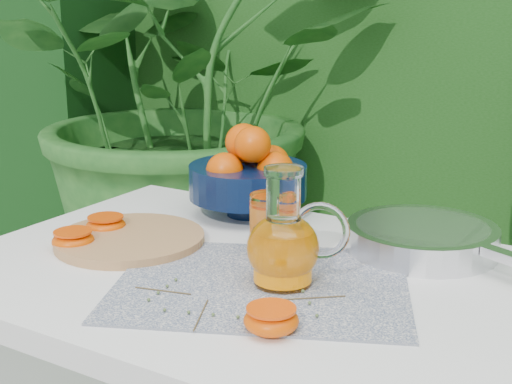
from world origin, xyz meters
The scene contains 10 objects.
potted_plant_left centered at (-1.02, 1.24, 0.85)m, with size 1.70×1.70×1.70m, color #1D551E.
white_table centered at (0.02, -0.02, 0.67)m, with size 1.00×0.70×0.75m.
placemat centered at (0.07, -0.07, 0.75)m, with size 0.46×0.36×0.00m, color #0C1E46.
cutting_board centered at (-0.24, -0.03, 0.76)m, with size 0.28×0.28×0.02m, color tan.
fruit_bowl centered at (-0.14, 0.24, 0.84)m, with size 0.32×0.32×0.19m.
juice_pitcher centered at (0.11, -0.05, 0.82)m, with size 0.17×0.14×0.19m.
juice_tumbler centered at (0.02, 0.05, 0.81)m, with size 0.09×0.09×0.11m.
saute_pan centered at (0.24, 0.21, 0.78)m, with size 0.49×0.35×0.05m.
orange_halves centered at (-0.15, -0.11, 0.77)m, with size 0.56×0.28×0.04m.
thyme_sprigs centered at (0.07, -0.16, 0.76)m, with size 0.30×0.23×0.01m.
Camera 1 is at (0.61, -0.97, 1.19)m, focal length 50.00 mm.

